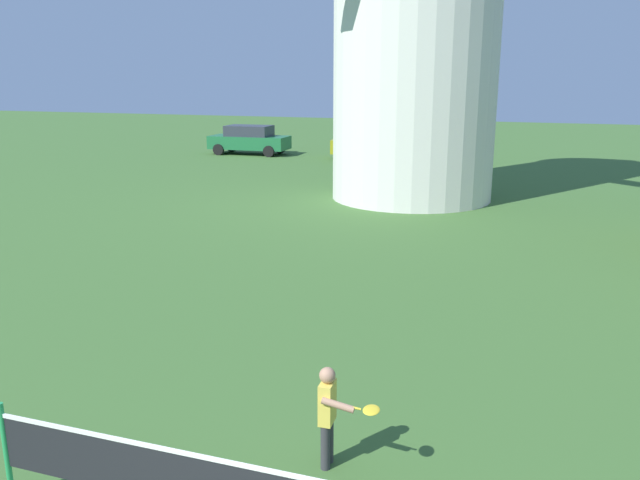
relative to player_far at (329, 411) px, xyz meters
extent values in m
cylinder|color=silver|center=(-2.28, 16.36, 5.47)|extent=(5.55, 5.55, 12.29)
cylinder|color=#238E4C|center=(-2.92, -1.63, -0.13)|extent=(0.06, 0.06, 1.10)
cube|color=white|center=(-0.24, -1.63, 0.29)|extent=(5.32, 0.02, 0.04)
cylinder|color=#333338|center=(-0.03, 0.07, -0.41)|extent=(0.11, 0.11, 0.54)
cylinder|color=#333338|center=(-0.02, -0.07, -0.41)|extent=(0.11, 0.11, 0.54)
cube|color=#E5CC4C|center=(-0.03, 0.00, 0.10)|extent=(0.15, 0.27, 0.48)
sphere|color=tan|center=(-0.03, 0.00, 0.43)|extent=(0.18, 0.18, 0.18)
cylinder|color=tan|center=(-0.03, 0.17, 0.08)|extent=(0.08, 0.08, 0.36)
cylinder|color=tan|center=(0.14, -0.14, 0.17)|extent=(0.37, 0.09, 0.14)
cylinder|color=yellow|center=(0.29, -0.14, 0.17)|extent=(0.22, 0.03, 0.04)
ellipsoid|color=yellow|center=(0.50, -0.13, 0.17)|extent=(0.19, 0.25, 0.03)
cube|color=#1E6638|center=(-13.13, 26.24, -0.03)|extent=(4.35, 1.84, 0.70)
cube|color=#2D333D|center=(-13.13, 26.24, 0.60)|extent=(2.45, 1.57, 0.56)
cylinder|color=black|center=(-11.70, 27.13, -0.38)|extent=(0.61, 0.20, 0.60)
cylinder|color=black|center=(-11.64, 25.43, -0.38)|extent=(0.61, 0.20, 0.60)
cylinder|color=black|center=(-14.62, 27.04, -0.38)|extent=(0.61, 0.20, 0.60)
cylinder|color=black|center=(-14.56, 25.34, -0.38)|extent=(0.61, 0.20, 0.60)
cube|color=#999919|center=(-6.23, 26.37, -0.03)|extent=(4.35, 2.27, 0.70)
cube|color=#2D333D|center=(-6.23, 26.37, 0.60)|extent=(2.51, 1.81, 0.56)
cylinder|color=black|center=(-4.95, 27.41, -0.38)|extent=(0.62, 0.26, 0.60)
cylinder|color=black|center=(-4.71, 25.72, -0.38)|extent=(0.62, 0.26, 0.60)
cylinder|color=black|center=(-7.74, 27.01, -0.38)|extent=(0.62, 0.26, 0.60)
cylinder|color=black|center=(-7.50, 25.33, -0.38)|extent=(0.62, 0.26, 0.60)
camera|label=1|loc=(1.96, -6.09, 3.59)|focal=36.23mm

